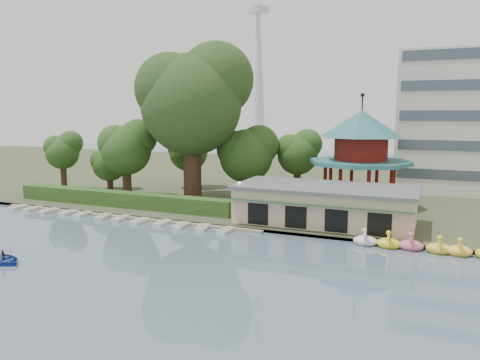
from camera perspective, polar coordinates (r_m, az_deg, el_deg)
The scene contains 14 objects.
ground_plane at distance 35.09m, azimuth -14.87°, elevation -11.99°, with size 220.00×220.00×0.00m, color slate.
shore at distance 81.35m, azimuth 7.99°, elevation 0.01°, with size 220.00×70.00×0.40m, color #424930.
embankment at distance 49.21m, azimuth -2.48°, elevation -5.57°, with size 220.00×0.60×0.30m, color gray.
dock at distance 55.20m, azimuth -13.89°, elevation -4.29°, with size 34.00×1.60×0.24m, color gray.
boathouse at distance 49.90m, azimuth 10.30°, elevation -2.89°, with size 18.60×9.39×3.90m.
pavilion at distance 58.64m, azimuth 14.49°, elevation 3.71°, with size 12.40×12.40×13.50m.
broadcast_tower at distance 178.54m, azimuth 2.21°, elevation 15.56°, with size 8.00×8.00×96.00m.
hedge at distance 59.32m, azimuth -14.37°, elevation -2.26°, with size 30.00×2.00×1.80m, color #2D521E.
lamp_post at distance 49.45m, azimuth -0.09°, elevation -1.71°, with size 0.36×0.36×4.28m.
big_tree at distance 61.48m, azimuth -5.71°, elevation 10.10°, with size 14.39×13.41×20.54m.
small_trees at distance 65.71m, azimuth -6.64°, elevation 3.52°, with size 38.67×16.39×10.55m.
swan_boats at distance 43.87m, azimuth 22.86°, elevation -7.67°, with size 14.32×1.93×1.92m.
moored_rowboats at distance 54.54m, azimuth -15.41°, elevation -4.44°, with size 29.62×2.72×0.36m.
rowboat_with_passengers at distance 42.44m, azimuth -26.99°, elevation -8.27°, with size 5.69×4.41×2.01m.
Camera 1 is at (20.40, -25.85, 12.14)m, focal length 35.00 mm.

